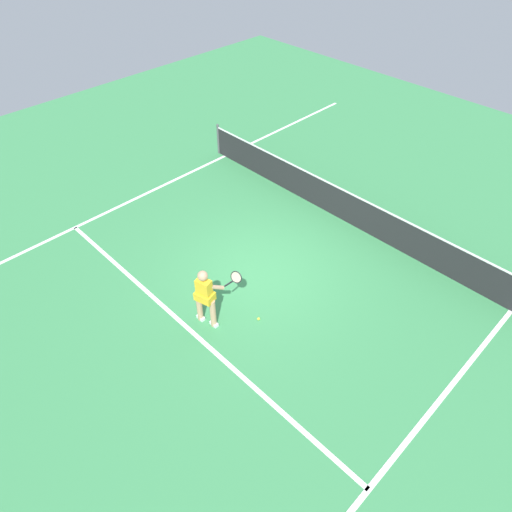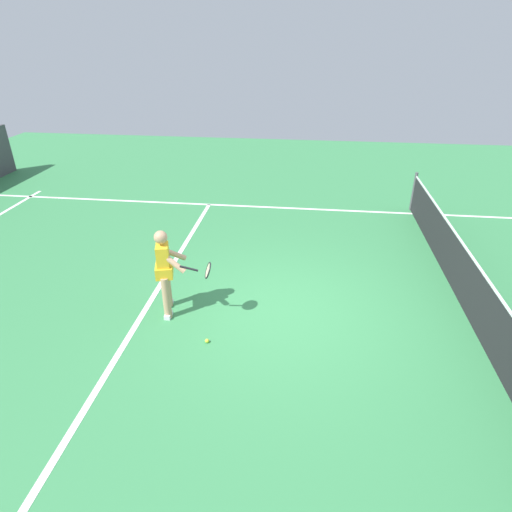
% 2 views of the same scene
% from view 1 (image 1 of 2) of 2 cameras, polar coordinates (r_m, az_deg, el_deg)
% --- Properties ---
extents(ground_plane, '(26.82, 26.82, 0.00)m').
position_cam_1_polar(ground_plane, '(11.60, 0.55, -2.11)').
color(ground_plane, '#38844C').
extents(service_line_marking, '(9.86, 0.10, 0.01)m').
position_cam_1_polar(service_line_marking, '(10.57, -8.74, -8.41)').
color(service_line_marking, white).
rests_on(service_line_marking, ground).
extents(sideline_left_marking, '(0.10, 18.63, 0.01)m').
position_cam_1_polar(sideline_left_marking, '(14.71, -13.28, 7.50)').
color(sideline_left_marking, white).
rests_on(sideline_left_marking, ground).
extents(sideline_right_marking, '(0.10, 18.63, 0.01)m').
position_cam_1_polar(sideline_right_marking, '(10.05, 21.72, -15.99)').
color(sideline_right_marking, white).
rests_on(sideline_right_marking, ground).
extents(court_net, '(10.54, 0.08, 1.05)m').
position_cam_1_polar(court_net, '(13.24, 10.51, 6.27)').
color(court_net, '#4C4C51').
rests_on(court_net, ground).
extents(tennis_player, '(0.67, 1.07, 1.55)m').
position_cam_1_polar(tennis_player, '(9.96, -6.17, -4.79)').
color(tennis_player, tan).
rests_on(tennis_player, ground).
extents(tennis_ball_mid, '(0.07, 0.07, 0.07)m').
position_cam_1_polar(tennis_ball_mid, '(10.53, 0.32, -7.71)').
color(tennis_ball_mid, '#D1E533').
rests_on(tennis_ball_mid, ground).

